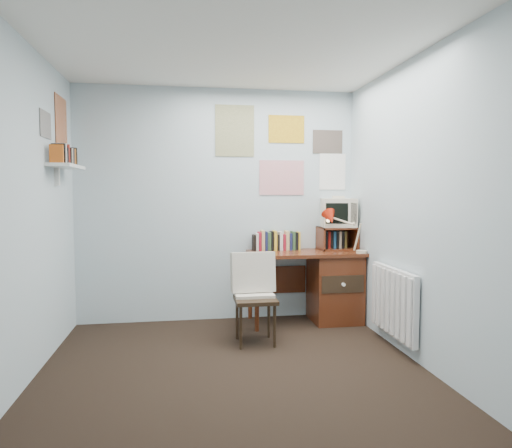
{
  "coord_description": "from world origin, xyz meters",
  "views": [
    {
      "loc": [
        -0.37,
        -3.19,
        1.39
      ],
      "look_at": [
        0.29,
        1.0,
        1.09
      ],
      "focal_mm": 32.0,
      "sensor_mm": 36.0,
      "label": 1
    }
  ],
  "objects": [
    {
      "name": "ground",
      "position": [
        0.0,
        0.0,
        0.0
      ],
      "size": [
        3.5,
        3.5,
        0.0
      ],
      "primitive_type": "plane",
      "color": "black",
      "rests_on": "ground"
    },
    {
      "name": "back_wall",
      "position": [
        0.0,
        1.75,
        1.25
      ],
      "size": [
        3.0,
        0.02,
        2.5
      ],
      "primitive_type": "cube",
      "color": "silver",
      "rests_on": "ground"
    },
    {
      "name": "left_wall",
      "position": [
        -1.5,
        0.0,
        1.25
      ],
      "size": [
        0.02,
        3.5,
        2.5
      ],
      "primitive_type": "cube",
      "color": "silver",
      "rests_on": "ground"
    },
    {
      "name": "right_wall",
      "position": [
        1.5,
        0.0,
        1.25
      ],
      "size": [
        0.02,
        3.5,
        2.5
      ],
      "primitive_type": "cube",
      "color": "silver",
      "rests_on": "ground"
    },
    {
      "name": "ceiling",
      "position": [
        0.0,
        0.0,
        2.5
      ],
      "size": [
        3.0,
        3.5,
        0.02
      ],
      "primitive_type": "cube",
      "color": "white",
      "rests_on": "back_wall"
    },
    {
      "name": "desk",
      "position": [
        1.17,
        1.48,
        0.41
      ],
      "size": [
        1.2,
        0.55,
        0.76
      ],
      "color": "#562613",
      "rests_on": "ground"
    },
    {
      "name": "desk_chair",
      "position": [
        0.27,
        0.88,
        0.4
      ],
      "size": [
        0.41,
        0.4,
        0.81
      ],
      "primitive_type": "cube",
      "rotation": [
        0.0,
        0.0,
        -0.0
      ],
      "color": "black",
      "rests_on": "ground"
    },
    {
      "name": "desk_lamp",
      "position": [
        1.44,
        1.26,
        0.96
      ],
      "size": [
        0.34,
        0.32,
        0.4
      ],
      "primitive_type": "cube",
      "rotation": [
        0.0,
        0.0,
        -0.33
      ],
      "color": "red",
      "rests_on": "desk"
    },
    {
      "name": "tv_riser",
      "position": [
        1.29,
        1.59,
        0.89
      ],
      "size": [
        0.4,
        0.3,
        0.25
      ],
      "primitive_type": "cube",
      "color": "#562613",
      "rests_on": "desk"
    },
    {
      "name": "crt_tv",
      "position": [
        1.31,
        1.61,
        1.18
      ],
      "size": [
        0.41,
        0.38,
        0.34
      ],
      "primitive_type": "cube",
      "rotation": [
        0.0,
        0.0,
        -0.16
      ],
      "color": "beige",
      "rests_on": "tv_riser"
    },
    {
      "name": "book_row",
      "position": [
        0.66,
        1.66,
        0.87
      ],
      "size": [
        0.6,
        0.14,
        0.22
      ],
      "primitive_type": "cube",
      "color": "#562613",
      "rests_on": "desk"
    },
    {
      "name": "radiator",
      "position": [
        1.46,
        0.55,
        0.42
      ],
      "size": [
        0.09,
        0.8,
        0.6
      ],
      "primitive_type": "cube",
      "color": "white",
      "rests_on": "right_wall"
    },
    {
      "name": "wall_shelf",
      "position": [
        -1.4,
        1.1,
        1.62
      ],
      "size": [
        0.2,
        0.62,
        0.24
      ],
      "primitive_type": "cube",
      "color": "white",
      "rests_on": "left_wall"
    },
    {
      "name": "posters_back",
      "position": [
        0.7,
        1.74,
        1.85
      ],
      "size": [
        1.2,
        0.01,
        0.9
      ],
      "primitive_type": "cube",
      "color": "white",
      "rests_on": "back_wall"
    },
    {
      "name": "posters_left",
      "position": [
        -1.49,
        1.1,
        2.0
      ],
      "size": [
        0.01,
        0.7,
        0.6
      ],
      "primitive_type": "cube",
      "color": "white",
      "rests_on": "left_wall"
    }
  ]
}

